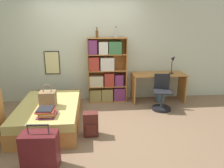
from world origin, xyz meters
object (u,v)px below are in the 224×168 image
at_px(handbag, 48,99).
at_px(bottle_brown, 116,33).
at_px(bed, 49,114).
at_px(book_stack_on_bed, 46,112).
at_px(bookcase, 106,73).
at_px(backpack, 91,124).
at_px(bottle_green, 97,34).
at_px(desk_lamp, 173,61).
at_px(desk_chair, 162,98).
at_px(suitcase, 40,151).
at_px(desk, 158,82).
at_px(waste_bin, 160,96).

height_order(handbag, bottle_brown, bottle_brown).
bearing_deg(bed, book_stack_on_bed, -82.57).
height_order(bed, bookcase, bookcase).
bearing_deg(backpack, handbag, 154.50).
distance_m(book_stack_on_bed, bookcase, 2.10).
height_order(bottle_green, bottle_brown, bottle_brown).
xyz_separation_m(book_stack_on_bed, desk_lamp, (2.76, 1.61, 0.52)).
xyz_separation_m(bed, handbag, (0.03, -0.14, 0.37)).
distance_m(bookcase, backpack, 1.84).
relative_size(desk_lamp, backpack, 1.05).
bearing_deg(handbag, bottle_green, 53.95).
bearing_deg(desk_chair, bed, -167.23).
bearing_deg(backpack, bed, 147.74).
height_order(book_stack_on_bed, bottle_green, bottle_green).
xyz_separation_m(bed, bottle_green, (0.99, 1.19, 1.46)).
bearing_deg(suitcase, desk_lamp, 41.53).
bearing_deg(book_stack_on_bed, desk_chair, 25.04).
height_order(book_stack_on_bed, bookcase, bookcase).
xyz_separation_m(bookcase, desk_lamp, (1.64, -0.15, 0.28)).
xyz_separation_m(handbag, desk_lamp, (2.80, 1.20, 0.44)).
relative_size(bookcase, desk_lamp, 3.48).
distance_m(bookcase, desk_lamp, 1.67).
distance_m(suitcase, desk_chair, 2.98).
distance_m(desk_chair, backpack, 1.94).
distance_m(book_stack_on_bed, desk_lamp, 3.24).
bearing_deg(bottle_brown, desk_chair, -33.37).
distance_m(desk, desk_lamp, 0.61).
bearing_deg(backpack, waste_bin, 41.41).
bearing_deg(waste_bin, bookcase, 172.74).
distance_m(bed, book_stack_on_bed, 0.62).
height_order(bottle_green, desk, bottle_green).
xyz_separation_m(desk_lamp, desk_chair, (-0.40, -0.51, -0.76)).
height_order(handbag, book_stack_on_bed, handbag).
xyz_separation_m(bottle_green, desk_lamp, (1.84, -0.13, -0.66)).
bearing_deg(desk_lamp, bookcase, 174.91).
relative_size(bottle_brown, backpack, 0.59).
bearing_deg(waste_bin, handbag, -155.16).
relative_size(handbag, bottle_green, 1.80).
bearing_deg(waste_bin, suitcase, -135.78).
bearing_deg(desk, bottle_green, 176.15).
relative_size(bottle_green, backpack, 0.55).
xyz_separation_m(bottle_brown, desk_lamp, (1.39, -0.14, -0.66)).
distance_m(desk_lamp, waste_bin, 0.93).
height_order(bottle_green, backpack, bottle_green).
relative_size(bookcase, backpack, 3.64).
bearing_deg(suitcase, bookcase, 67.17).
distance_m(bookcase, bottle_brown, 0.98).
distance_m(bed, suitcase, 1.35).
relative_size(backpack, waste_bin, 1.66).
height_order(bed, desk, desk).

